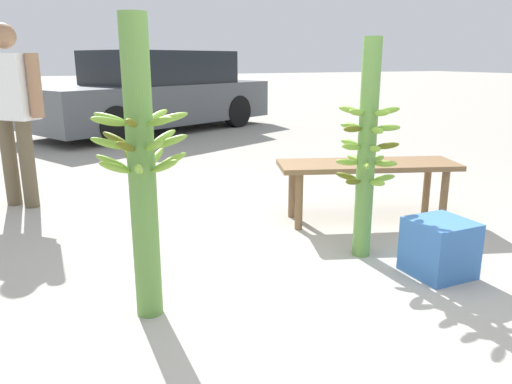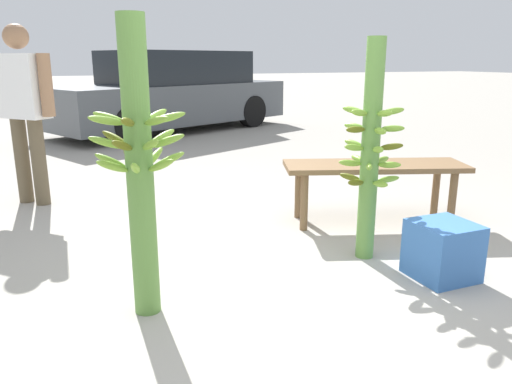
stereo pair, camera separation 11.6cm
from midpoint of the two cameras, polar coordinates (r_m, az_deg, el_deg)
ground_plane at (r=2.84m, az=3.78°, el=-12.04°), size 80.00×80.00×0.00m
banana_stalk_left at (r=2.50m, az=-14.23°, el=2.59°), size 0.47×0.47×1.50m
banana_stalk_center at (r=3.28m, az=11.55°, el=4.72°), size 0.41×0.41×1.42m
vendor_person at (r=4.87m, az=-26.83°, el=9.15°), size 0.55×0.56×1.58m
market_bench at (r=4.09m, az=11.83°, el=2.36°), size 1.49×0.89×0.49m
parked_car at (r=9.45m, az=-11.71°, el=11.00°), size 4.78×3.39×1.43m
produce_crate at (r=3.24m, az=19.26°, el=-6.02°), size 0.35×0.35×0.35m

